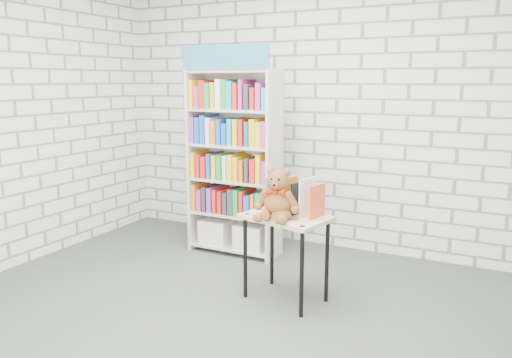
% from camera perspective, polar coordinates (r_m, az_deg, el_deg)
% --- Properties ---
extents(ground, '(4.50, 4.50, 0.00)m').
position_cam_1_polar(ground, '(3.82, -4.62, -15.65)').
color(ground, '#3E453A').
rests_on(ground, ground).
extents(room_shell, '(4.52, 4.02, 2.81)m').
position_cam_1_polar(room_shell, '(3.41, -5.09, 12.17)').
color(room_shell, silver).
rests_on(room_shell, ground).
extents(bookshelf, '(0.91, 0.36, 2.05)m').
position_cam_1_polar(bookshelf, '(4.94, -2.47, 2.00)').
color(bookshelf, beige).
rests_on(bookshelf, ground).
extents(display_table, '(0.73, 0.58, 0.69)m').
position_cam_1_polar(display_table, '(3.92, 3.45, -5.55)').
color(display_table, tan).
rests_on(display_table, ground).
extents(table_books, '(0.48, 0.29, 0.27)m').
position_cam_1_polar(table_books, '(3.94, 4.39, -1.98)').
color(table_books, teal).
rests_on(table_books, display_table).
extents(teddy_bear, '(0.35, 0.33, 0.38)m').
position_cam_1_polar(teddy_bear, '(3.78, 2.42, -2.22)').
color(teddy_bear, brown).
rests_on(teddy_bear, display_table).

